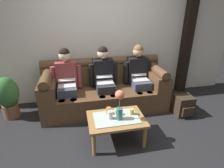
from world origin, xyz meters
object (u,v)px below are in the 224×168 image
person_right (139,74)px  flower_vase (120,103)px  cup_far_left (117,112)px  cup_far_center (110,115)px  couch (104,90)px  person_left (67,79)px  backpack_right (183,106)px  person_middle (104,76)px  cup_near_right (109,111)px  potted_plant (8,96)px  coffee_table (116,121)px  cup_near_left (132,112)px

person_right → flower_vase: size_ratio=2.68×
flower_vase → cup_far_left: flower_vase is taller
flower_vase → cup_far_center: (-0.13, 0.04, -0.21)m
couch → cup_far_left: (0.02, -0.98, 0.08)m
person_left → backpack_right: size_ratio=3.20×
person_middle → cup_near_right: 0.95m
person_middle → cup_far_left: bearing=-88.6°
potted_plant → flower_vase: bearing=-31.1°
cup_far_left → couch: bearing=91.4°
person_right → coffee_table: person_right is taller
person_middle → cup_far_center: bearing=-95.2°
coffee_table → cup_far_center: size_ratio=6.62×
backpack_right → person_left: bearing=163.6°
flower_vase → cup_near_left: bearing=22.1°
flower_vase → cup_far_center: 0.25m
person_middle → backpack_right: 1.59m
cup_near_right → backpack_right: (1.48, 0.31, -0.27)m
person_middle → coffee_table: (0.00, -1.05, -0.31)m
person_left → potted_plant: bearing=-179.1°
coffee_table → cup_far_left: size_ratio=8.74×
coffee_table → cup_far_center: 0.16m
cup_far_left → potted_plant: potted_plant is taller
cup_far_center → cup_near_right: bearing=87.4°
cup_near_right → potted_plant: (-1.66, 0.91, -0.03)m
couch → cup_near_right: (-0.09, -0.93, 0.09)m
potted_plant → backpack_right: bearing=-10.8°
couch → cup_far_center: size_ratio=18.75×
person_left → cup_far_center: 1.23m
person_right → potted_plant: person_right is taller
couch → cup_far_center: (-0.10, -1.06, 0.10)m
person_middle → cup_near_right: size_ratio=11.64×
flower_vase → backpack_right: bearing=19.3°
coffee_table → couch: bearing=90.0°
couch → person_right: bearing=-0.3°
couch → cup_near_right: size_ratio=22.44×
person_right → potted_plant: 2.46m
cup_near_right → cup_far_center: 0.13m
person_middle → potted_plant: bearing=-179.5°
backpack_right → person_middle: bearing=156.1°
couch → backpack_right: bearing=-24.0°
backpack_right → couch: bearing=156.0°
couch → coffee_table: 1.05m
coffee_table → flower_vase: size_ratio=1.82×
person_left → person_middle: same height
person_left → cup_near_right: person_left is taller
flower_vase → coffee_table: bearing=125.1°
person_left → cup_far_center: size_ratio=9.73×
person_right → flower_vase: person_right is taller
coffee_table → cup_far_left: cup_far_left is taller
person_left → potted_plant: size_ratio=1.57×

